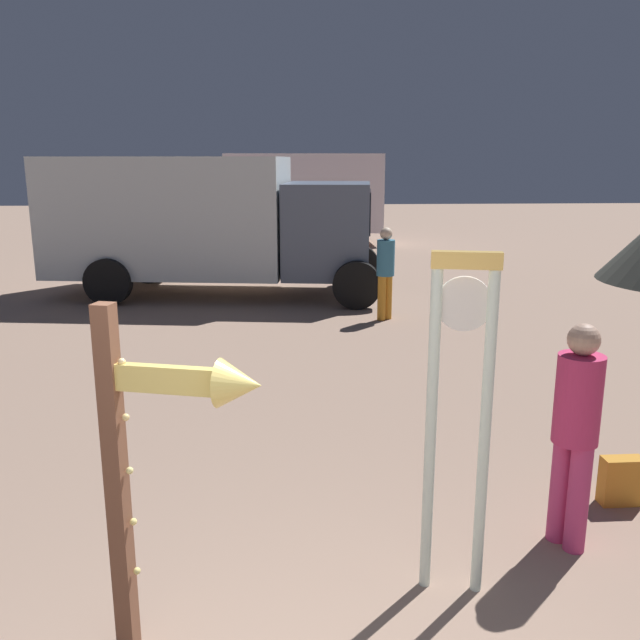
{
  "coord_description": "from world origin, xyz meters",
  "views": [
    {
      "loc": [
        0.04,
        -2.21,
        2.71
      ],
      "look_at": [
        0.46,
        4.03,
        1.2
      ],
      "focal_mm": 37.37,
      "sensor_mm": 36.0,
      "label": 1
    }
  ],
  "objects_px": {
    "arrow_sign": "(165,439)",
    "backpack": "(621,481)",
    "standing_clock": "(459,397)",
    "person_near_clock": "(576,425)",
    "box_truck_near": "(204,220)",
    "person_distant": "(385,269)",
    "box_truck_far": "(282,195)"
  },
  "relations": [
    {
      "from": "standing_clock",
      "to": "arrow_sign",
      "type": "distance_m",
      "value": 1.76
    },
    {
      "from": "box_truck_near",
      "to": "backpack",
      "type": "bearing_deg",
      "value": -64.93
    },
    {
      "from": "arrow_sign",
      "to": "box_truck_far",
      "type": "relative_size",
      "value": 0.29
    },
    {
      "from": "arrow_sign",
      "to": "backpack",
      "type": "xyz_separation_m",
      "value": [
        3.33,
        1.48,
        -1.11
      ]
    },
    {
      "from": "box_truck_far",
      "to": "person_distant",
      "type": "bearing_deg",
      "value": -81.44
    },
    {
      "from": "arrow_sign",
      "to": "box_truck_near",
      "type": "bearing_deg",
      "value": 94.74
    },
    {
      "from": "person_near_clock",
      "to": "backpack",
      "type": "bearing_deg",
      "value": 38.63
    },
    {
      "from": "box_truck_far",
      "to": "box_truck_near",
      "type": "bearing_deg",
      "value": -101.3
    },
    {
      "from": "backpack",
      "to": "person_distant",
      "type": "bearing_deg",
      "value": 97.69
    },
    {
      "from": "standing_clock",
      "to": "box_truck_near",
      "type": "relative_size",
      "value": 0.32
    },
    {
      "from": "arrow_sign",
      "to": "box_truck_near",
      "type": "distance_m",
      "value": 10.49
    },
    {
      "from": "backpack",
      "to": "box_truck_far",
      "type": "relative_size",
      "value": 0.06
    },
    {
      "from": "box_truck_near",
      "to": "box_truck_far",
      "type": "distance_m",
      "value": 8.57
    },
    {
      "from": "backpack",
      "to": "box_truck_far",
      "type": "xyz_separation_m",
      "value": [
        -2.52,
        17.38,
        1.41
      ]
    },
    {
      "from": "arrow_sign",
      "to": "box_truck_far",
      "type": "height_order",
      "value": "box_truck_far"
    },
    {
      "from": "standing_clock",
      "to": "person_near_clock",
      "type": "distance_m",
      "value": 1.12
    },
    {
      "from": "arrow_sign",
      "to": "person_distant",
      "type": "height_order",
      "value": "arrow_sign"
    },
    {
      "from": "person_near_clock",
      "to": "box_truck_near",
      "type": "relative_size",
      "value": 0.24
    },
    {
      "from": "arrow_sign",
      "to": "person_distant",
      "type": "relative_size",
      "value": 1.25
    },
    {
      "from": "box_truck_near",
      "to": "person_near_clock",
      "type": "bearing_deg",
      "value": -69.77
    },
    {
      "from": "arrow_sign",
      "to": "person_near_clock",
      "type": "relative_size",
      "value": 1.22
    },
    {
      "from": "standing_clock",
      "to": "arrow_sign",
      "type": "relative_size",
      "value": 1.09
    },
    {
      "from": "arrow_sign",
      "to": "backpack",
      "type": "height_order",
      "value": "arrow_sign"
    },
    {
      "from": "standing_clock",
      "to": "box_truck_near",
      "type": "xyz_separation_m",
      "value": [
        -2.55,
        9.95,
        0.23
      ]
    },
    {
      "from": "standing_clock",
      "to": "person_distant",
      "type": "height_order",
      "value": "standing_clock"
    },
    {
      "from": "person_near_clock",
      "to": "backpack",
      "type": "height_order",
      "value": "person_near_clock"
    },
    {
      "from": "standing_clock",
      "to": "person_distant",
      "type": "bearing_deg",
      "value": 84.1
    },
    {
      "from": "arrow_sign",
      "to": "box_truck_far",
      "type": "distance_m",
      "value": 18.88
    },
    {
      "from": "person_distant",
      "to": "box_truck_far",
      "type": "bearing_deg",
      "value": 98.56
    },
    {
      "from": "backpack",
      "to": "person_near_clock",
      "type": "bearing_deg",
      "value": -141.37
    },
    {
      "from": "arrow_sign",
      "to": "backpack",
      "type": "distance_m",
      "value": 3.81
    },
    {
      "from": "person_near_clock",
      "to": "arrow_sign",
      "type": "bearing_deg",
      "value": -160.51
    }
  ]
}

